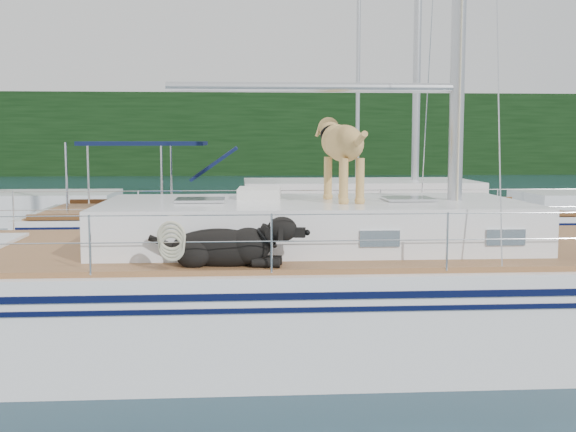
{
  "coord_description": "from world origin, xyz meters",
  "views": [
    {
      "loc": [
        -0.13,
        -8.93,
        2.56
      ],
      "look_at": [
        0.5,
        0.2,
        1.6
      ],
      "focal_mm": 45.0,
      "sensor_mm": 36.0,
      "label": 1
    }
  ],
  "objects": [
    {
      "name": "ground",
      "position": [
        0.0,
        0.0,
        0.0
      ],
      "size": [
        120.0,
        120.0,
        0.0
      ],
      "primitive_type": "plane",
      "color": "black",
      "rests_on": "ground"
    },
    {
      "name": "tree_line",
      "position": [
        0.0,
        45.0,
        3.0
      ],
      "size": [
        90.0,
        3.0,
        6.0
      ],
      "primitive_type": "cube",
      "color": "black",
      "rests_on": "ground"
    },
    {
      "name": "main_sailboat",
      "position": [
        0.1,
        -0.01,
        0.68
      ],
      "size": [
        12.0,
        3.8,
        14.01
      ],
      "color": "white",
      "rests_on": "ground"
    },
    {
      "name": "bg_boat_center",
      "position": [
        4.0,
        16.0,
        0.45
      ],
      "size": [
        7.2,
        3.0,
        11.65
      ],
      "color": "white",
      "rests_on": "ground"
    },
    {
      "name": "neighbor_sailboat",
      "position": [
        1.3,
        6.09,
        0.63
      ],
      "size": [
        11.0,
        3.5,
        13.3
      ],
      "color": "white",
      "rests_on": "ground"
    },
    {
      "name": "shore_bank",
      "position": [
        0.0,
        46.2,
        0.6
      ],
      "size": [
        92.0,
        1.0,
        1.2
      ],
      "primitive_type": "cube",
      "color": "#595147",
      "rests_on": "ground"
    }
  ]
}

